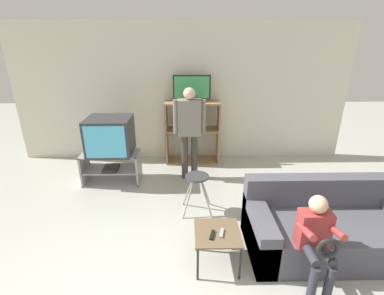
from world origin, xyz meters
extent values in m
cube|color=silver|center=(0.00, 3.95, 1.30)|extent=(6.40, 0.06, 2.60)
cube|color=#939399|center=(-1.19, 2.87, 0.01)|extent=(0.94, 0.44, 0.02)
cube|color=#939399|center=(-1.19, 2.87, 0.24)|extent=(0.91, 0.44, 0.02)
cube|color=#939399|center=(-1.19, 2.87, 0.52)|extent=(0.94, 0.44, 0.02)
cube|color=#939399|center=(-1.64, 2.87, 0.26)|extent=(0.03, 0.44, 0.53)
cube|color=#939399|center=(-0.73, 2.87, 0.26)|extent=(0.03, 0.44, 0.53)
cube|color=black|center=(-1.19, 2.81, 0.27)|extent=(0.24, 0.28, 0.05)
cube|color=#2D2D33|center=(-1.16, 2.88, 0.83)|extent=(0.70, 0.61, 0.60)
cube|color=#4CB7E0|center=(-1.16, 2.58, 0.83)|extent=(0.62, 0.01, 0.52)
cube|color=#9E7A51|center=(-0.30, 3.68, 0.60)|extent=(0.03, 0.39, 1.20)
cube|color=#9E7A51|center=(0.69, 3.68, 0.60)|extent=(0.03, 0.39, 1.20)
cube|color=#9E7A51|center=(0.19, 3.68, 0.02)|extent=(0.97, 0.39, 0.03)
cube|color=#9E7A51|center=(0.19, 3.68, 0.66)|extent=(0.97, 0.39, 0.03)
cube|color=#9E7A51|center=(0.19, 3.68, 1.18)|extent=(0.97, 0.39, 0.03)
cube|color=black|center=(0.01, 3.62, 0.79)|extent=(0.18, 0.04, 0.22)
cube|color=black|center=(0.18, 3.70, 1.22)|extent=(0.24, 0.20, 0.04)
cube|color=black|center=(0.18, 3.70, 1.46)|extent=(0.69, 0.04, 0.44)
cube|color=#3FA559|center=(0.18, 3.68, 1.46)|extent=(0.64, 0.01, 0.39)
cylinder|color=#99999E|center=(0.10, 1.84, 0.27)|extent=(0.18, 0.15, 0.56)
cylinder|color=#99999E|center=(0.34, 1.84, 0.27)|extent=(0.18, 0.15, 0.56)
cylinder|color=#99999E|center=(0.10, 2.05, 0.27)|extent=(0.18, 0.15, 0.56)
cylinder|color=#99999E|center=(0.34, 2.05, 0.27)|extent=(0.18, 0.15, 0.56)
cylinder|color=#333338|center=(0.22, 1.95, 0.56)|extent=(0.32, 0.32, 0.02)
cube|color=brown|center=(0.40, 0.96, 0.42)|extent=(0.48, 0.48, 0.02)
cylinder|color=black|center=(0.18, 0.74, 0.20)|extent=(0.02, 0.02, 0.41)
cylinder|color=black|center=(0.61, 0.74, 0.20)|extent=(0.02, 0.02, 0.41)
cylinder|color=black|center=(0.18, 1.17, 0.20)|extent=(0.02, 0.02, 0.41)
cylinder|color=black|center=(0.61, 1.17, 0.20)|extent=(0.02, 0.02, 0.41)
cube|color=black|center=(0.34, 0.90, 0.43)|extent=(0.07, 0.15, 0.02)
cube|color=gray|center=(0.44, 0.93, 0.43)|extent=(0.07, 0.15, 0.02)
cube|color=#4C4C56|center=(1.70, 1.14, 0.21)|extent=(1.85, 0.89, 0.41)
cube|color=#4C4C56|center=(1.70, 1.48, 0.60)|extent=(1.85, 0.20, 0.37)
cube|color=#4C4C56|center=(0.89, 1.14, 0.27)|extent=(0.22, 0.89, 0.53)
cylinder|color=#3D3833|center=(0.05, 2.98, 0.40)|extent=(0.11, 0.11, 0.79)
cylinder|color=#3D3833|center=(0.21, 2.98, 0.40)|extent=(0.11, 0.11, 0.79)
cube|color=gray|center=(0.13, 2.98, 1.09)|extent=(0.38, 0.20, 0.60)
cylinder|color=gray|center=(-0.10, 2.98, 1.11)|extent=(0.08, 0.08, 0.57)
cylinder|color=gray|center=(0.36, 2.98, 1.11)|extent=(0.08, 0.08, 0.57)
sphere|color=beige|center=(0.13, 2.98, 1.49)|extent=(0.19, 0.19, 0.19)
cylinder|color=#2D2D38|center=(1.22, 0.46, 0.21)|extent=(0.08, 0.08, 0.41)
cylinder|color=#2D2D38|center=(1.37, 0.46, 0.21)|extent=(0.08, 0.08, 0.41)
cylinder|color=#2D2D38|center=(1.22, 0.61, 0.46)|extent=(0.09, 0.30, 0.09)
cylinder|color=#2D2D38|center=(1.37, 0.61, 0.46)|extent=(0.09, 0.30, 0.09)
cube|color=#993333|center=(1.29, 0.76, 0.61)|extent=(0.30, 0.17, 0.38)
cylinder|color=#993333|center=(1.16, 0.63, 0.68)|extent=(0.06, 0.31, 0.14)
cylinder|color=#993333|center=(1.43, 0.63, 0.68)|extent=(0.06, 0.31, 0.14)
sphere|color=#DBAD89|center=(1.29, 0.76, 0.88)|extent=(0.17, 0.17, 0.17)
torus|color=black|center=(1.29, 0.47, 0.63)|extent=(0.21, 0.04, 0.21)
camera|label=1|loc=(0.08, -1.40, 2.32)|focal=26.00mm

